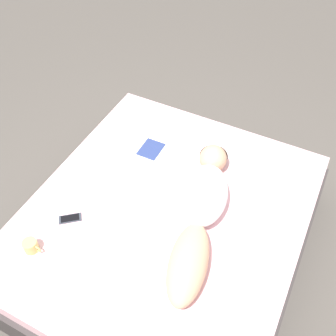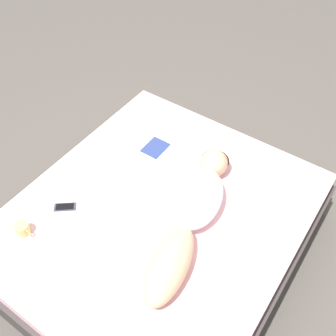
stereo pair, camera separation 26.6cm
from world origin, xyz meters
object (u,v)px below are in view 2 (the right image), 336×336
at_px(person, 193,210).
at_px(cell_phone, 65,207).
at_px(coffee_mug, 23,229).
at_px(open_magazine, 143,142).

relative_size(person, cell_phone, 8.18).
bearing_deg(coffee_mug, person, 40.21).
distance_m(coffee_mug, cell_phone, 0.30).
relative_size(person, open_magazine, 2.57).
bearing_deg(cell_phone, open_magazine, 137.24).
height_order(open_magazine, cell_phone, same).
bearing_deg(cell_phone, coffee_mug, -52.76).
bearing_deg(person, cell_phone, -164.28).
bearing_deg(open_magazine, person, -29.61).
distance_m(open_magazine, cell_phone, 0.81).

